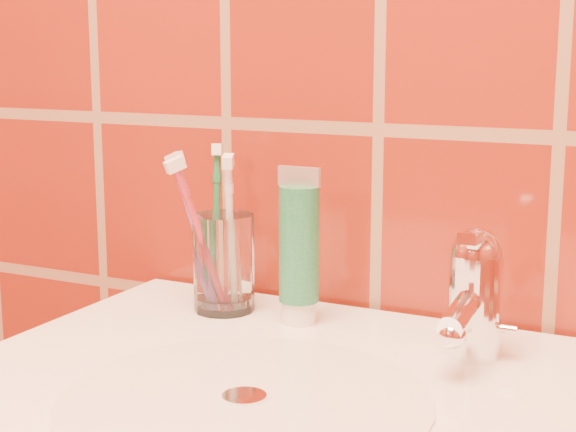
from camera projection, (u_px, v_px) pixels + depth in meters
The scene contains 7 objects.
glass_tumbler at pixel (224, 263), 0.93m from camera, with size 0.06×0.06×0.10m, color white.
toothpaste_tube at pixel (299, 251), 0.89m from camera, with size 0.04×0.04×0.16m.
faucet at pixel (474, 290), 0.79m from camera, with size 0.05×0.11×0.12m.
toothbrush_0 at pixel (197, 233), 0.94m from camera, with size 0.08×0.04×0.17m, color #7B4CA3, non-canonical shape.
toothbrush_1 at pixel (202, 238), 0.91m from camera, with size 0.06×0.07×0.18m, color #AE253A, non-canonical shape.
toothbrush_2 at pixel (217, 227), 0.94m from camera, with size 0.04×0.06×0.18m, color #1C6B40, non-canonical shape.
toothbrush_3 at pixel (230, 235), 0.91m from camera, with size 0.03×0.05×0.18m, color silver, non-canonical shape.
Camera 1 is at (0.32, 0.34, 1.13)m, focal length 55.00 mm.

